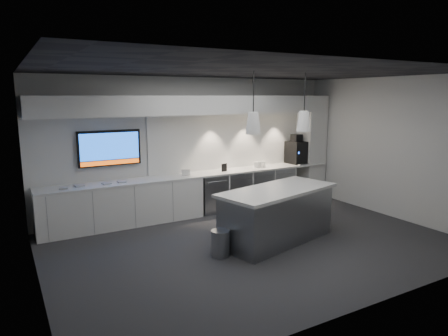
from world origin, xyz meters
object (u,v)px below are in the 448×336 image
wall_tv (110,148)px  coffee_machine (296,151)px  bin (220,243)px  island (277,215)px

wall_tv → coffee_machine: size_ratio=1.69×
wall_tv → coffee_machine: bearing=-3.1°
bin → wall_tv: bearing=112.5°
wall_tv → bin: 3.15m
island → coffee_machine: coffee_machine is taller
wall_tv → coffee_machine: 4.63m
wall_tv → island: (2.33, -2.52, -1.07)m
island → bin: 1.27m
wall_tv → island: 3.59m
island → coffee_machine: (2.29, 2.27, 0.71)m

